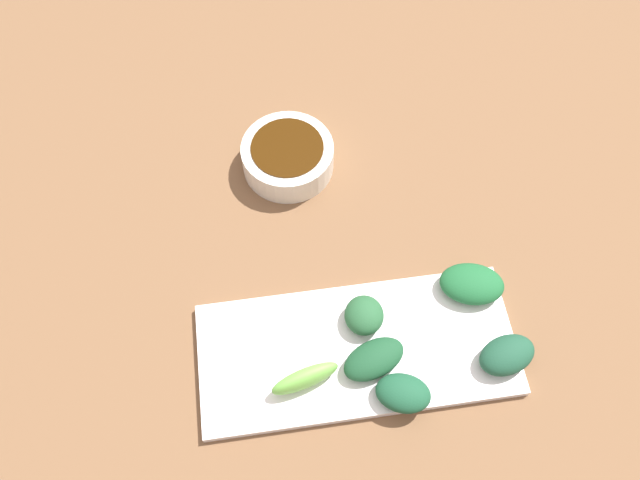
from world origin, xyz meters
TOP-DOWN VIEW (x-y plane):
  - tabletop at (0.00, 0.00)m, footprint 2.10×2.10m
  - sauce_bowl at (-0.17, -0.03)m, footprint 0.12×0.12m
  - serving_plate at (0.10, 0.02)m, footprint 0.16×0.36m
  - broccoli_leafy_0 at (0.06, 0.03)m, footprint 0.06×0.05m
  - broccoli_stalk_1 at (0.13, -0.05)m, footprint 0.04×0.08m
  - broccoli_leafy_2 at (0.04, 0.16)m, footprint 0.07×0.09m
  - broccoli_leafy_3 at (0.12, 0.03)m, footprint 0.06×0.08m
  - broccoli_leafy_4 at (0.13, 0.18)m, footprint 0.06×0.08m
  - broccoli_leafy_5 at (0.16, 0.05)m, footprint 0.06×0.07m

SIDE VIEW (x-z plane):
  - tabletop at x=0.00m, z-range 0.00..0.02m
  - serving_plate at x=0.10m, z-range 0.02..0.03m
  - sauce_bowl at x=-0.17m, z-range 0.02..0.06m
  - broccoli_leafy_3 at x=0.12m, z-range 0.03..0.06m
  - broccoli_leafy_5 at x=0.16m, z-range 0.03..0.06m
  - broccoli_leafy_2 at x=0.04m, z-range 0.03..0.06m
  - broccoli_leafy_0 at x=0.06m, z-range 0.03..0.06m
  - broccoli_leafy_4 at x=0.13m, z-range 0.03..0.06m
  - broccoli_stalk_1 at x=0.13m, z-range 0.03..0.06m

